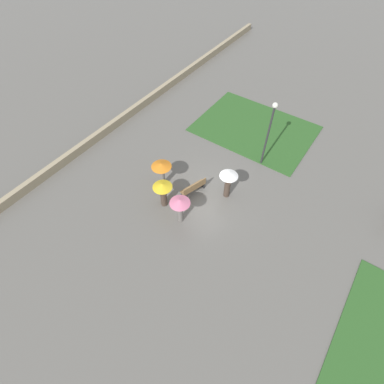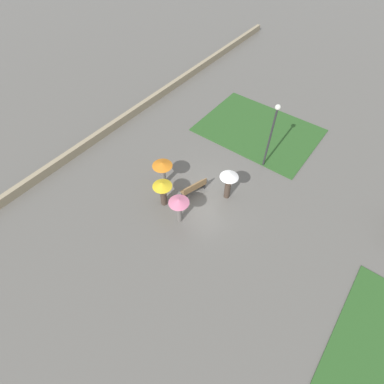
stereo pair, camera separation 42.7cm
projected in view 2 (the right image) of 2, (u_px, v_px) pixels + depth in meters
name	position (u px, v px, depth m)	size (l,w,h in m)	color
ground_plane	(207.00, 195.00, 17.98)	(90.00, 90.00, 0.00)	#66635E
lawn_patch_near	(259.00, 130.00, 21.85)	(6.09, 8.15, 0.06)	#2D5B26
parapet_wall	(103.00, 133.00, 21.26)	(45.00, 0.35, 0.59)	tan
park_bench	(194.00, 188.00, 17.74)	(1.69, 0.89, 0.90)	brown
lamp_post	(272.00, 129.00, 17.34)	(0.32, 0.32, 4.60)	#2D2D30
crowd_person_pink	(179.00, 204.00, 15.74)	(1.12, 1.12, 1.83)	slate
crowd_person_yellow	(163.00, 189.00, 16.59)	(1.10, 1.10, 1.79)	#47382D
crowd_person_orange	(162.00, 167.00, 17.47)	(1.19, 1.19, 1.80)	slate
crowd_person_white	(229.00, 181.00, 16.87)	(1.06, 1.06, 1.94)	#47382D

